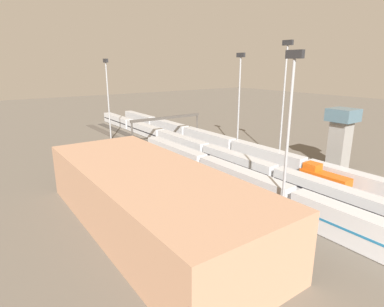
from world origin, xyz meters
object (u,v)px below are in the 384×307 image
(maintenance_shed, at_px, (149,199))
(control_tower, at_px, (341,134))
(light_mast_0, at_px, (239,90))
(train_on_track_1, at_px, (323,180))
(light_mast_1, at_px, (108,89))
(signal_gantry, at_px, (167,121))
(train_on_track_0, at_px, (231,145))
(train_on_track_2, at_px, (201,149))
(light_mast_3, at_px, (290,118))
(train_on_track_4, at_px, (241,182))
(light_mast_2, at_px, (284,88))

(maintenance_shed, distance_m, control_tower, 51.63)
(light_mast_0, bearing_deg, maintenance_shed, 120.87)
(train_on_track_1, bearing_deg, light_mast_0, -12.28)
(light_mast_1, distance_m, signal_gantry, 22.50)
(train_on_track_0, bearing_deg, train_on_track_2, 83.84)
(maintenance_shed, bearing_deg, signal_gantry, -34.05)
(signal_gantry, xyz_separation_m, maintenance_shed, (-45.64, 30.84, -2.67))
(light_mast_3, height_order, signal_gantry, light_mast_3)
(light_mast_3, bearing_deg, light_mast_0, -34.04)
(train_on_track_4, relative_size, light_mast_1, 2.69)
(light_mast_0, height_order, control_tower, light_mast_0)
(maintenance_shed, relative_size, control_tower, 3.14)
(train_on_track_2, relative_size, train_on_track_4, 1.95)
(train_on_track_0, height_order, maintenance_shed, maintenance_shed)
(train_on_track_4, xyz_separation_m, control_tower, (-1.88, -30.65, 5.96))
(train_on_track_2, xyz_separation_m, maintenance_shed, (-27.37, 30.84, 2.70))
(light_mast_3, bearing_deg, control_tower, -73.05)
(train_on_track_0, bearing_deg, light_mast_1, 32.69)
(train_on_track_4, bearing_deg, light_mast_2, -67.07)
(signal_gantry, bearing_deg, train_on_track_0, -152.67)
(control_tower, bearing_deg, train_on_track_4, 86.50)
(light_mast_2, distance_m, maintenance_shed, 47.43)
(train_on_track_2, bearing_deg, light_mast_0, -98.01)
(train_on_track_1, distance_m, control_tower, 18.02)
(signal_gantry, bearing_deg, train_on_track_1, -174.57)
(train_on_track_4, relative_size, maintenance_shed, 1.54)
(train_on_track_2, bearing_deg, train_on_track_1, -171.71)
(train_on_track_1, height_order, light_mast_0, light_mast_0)
(signal_gantry, bearing_deg, train_on_track_2, 180.00)
(train_on_track_4, xyz_separation_m, light_mast_3, (-12.00, 2.57, 14.47))
(light_mast_2, bearing_deg, light_mast_1, 26.91)
(light_mast_3, bearing_deg, light_mast_2, -49.67)
(train_on_track_1, xyz_separation_m, light_mast_3, (-3.91, 17.57, 14.93))
(light_mast_1, relative_size, control_tower, 1.79)
(light_mast_1, distance_m, light_mast_2, 56.89)
(control_tower, bearing_deg, signal_gantry, 24.01)
(light_mast_0, height_order, light_mast_2, light_mast_2)
(light_mast_2, xyz_separation_m, control_tower, (-11.63, -7.59, -10.45))
(maintenance_shed, bearing_deg, train_on_track_2, -48.41)
(train_on_track_1, bearing_deg, light_mast_3, 102.54)
(signal_gantry, height_order, maintenance_shed, maintenance_shed)
(train_on_track_0, distance_m, signal_gantry, 22.43)
(train_on_track_2, height_order, maintenance_shed, maintenance_shed)
(light_mast_0, relative_size, light_mast_1, 1.05)
(train_on_track_0, xyz_separation_m, light_mast_1, (35.32, 22.67, 14.88))
(train_on_track_1, height_order, maintenance_shed, maintenance_shed)
(train_on_track_1, distance_m, light_mast_2, 25.85)
(light_mast_0, height_order, signal_gantry, light_mast_0)
(light_mast_1, bearing_deg, train_on_track_1, -165.55)
(light_mast_3, distance_m, signal_gantry, 58.66)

